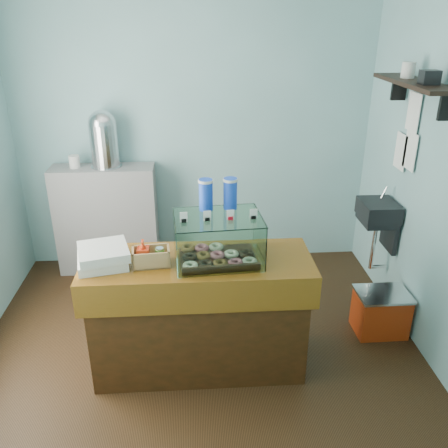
{
  "coord_description": "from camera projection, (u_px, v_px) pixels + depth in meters",
  "views": [
    {
      "loc": [
        -0.01,
        -3.15,
        2.47
      ],
      "look_at": [
        0.19,
        -0.15,
        1.12
      ],
      "focal_mm": 38.0,
      "sensor_mm": 36.0,
      "label": 1
    }
  ],
  "objects": [
    {
      "name": "counter",
      "position": [
        199.0,
        313.0,
        3.46
      ],
      "size": [
        1.6,
        0.6,
        0.9
      ],
      "color": "#48220D",
      "rests_on": "ground"
    },
    {
      "name": "back_shelf",
      "position": [
        107.0,
        219.0,
        4.8
      ],
      "size": [
        1.0,
        0.32,
        1.1
      ],
      "primitive_type": "cube",
      "color": "gray",
      "rests_on": "ground"
    },
    {
      "name": "display_case",
      "position": [
        217.0,
        235.0,
        3.23
      ],
      "size": [
        0.62,
        0.48,
        0.54
      ],
      "rotation": [
        0.0,
        0.0,
        0.08
      ],
      "color": "#321B0F",
      "rests_on": "counter"
    },
    {
      "name": "coffee_urn",
      "position": [
        104.0,
        138.0,
        4.47
      ],
      "size": [
        0.3,
        0.3,
        0.55
      ],
      "color": "silver",
      "rests_on": "back_shelf"
    },
    {
      "name": "red_cooler",
      "position": [
        381.0,
        312.0,
        3.94
      ],
      "size": [
        0.43,
        0.33,
        0.37
      ],
      "rotation": [
        0.0,
        0.0,
        0.01
      ],
      "color": "#B4310E",
      "rests_on": "ground"
    },
    {
      "name": "pastry_boxes",
      "position": [
        103.0,
        256.0,
        3.19
      ],
      "size": [
        0.4,
        0.4,
        0.13
      ],
      "rotation": [
        0.0,
        0.0,
        0.21
      ],
      "color": "silver",
      "rests_on": "counter"
    },
    {
      "name": "condiment_crate",
      "position": [
        150.0,
        256.0,
        3.19
      ],
      "size": [
        0.26,
        0.17,
        0.19
      ],
      "rotation": [
        0.0,
        0.0,
        0.1
      ],
      "color": "tan",
      "rests_on": "counter"
    },
    {
      "name": "ground",
      "position": [
        200.0,
        342.0,
        3.87
      ],
      "size": [
        3.5,
        3.5,
        0.0
      ],
      "primitive_type": "plane",
      "color": "black",
      "rests_on": "ground"
    },
    {
      "name": "room_shell",
      "position": [
        198.0,
        136.0,
        3.19
      ],
      "size": [
        3.54,
        3.04,
        2.82
      ],
      "color": "#75A7AB",
      "rests_on": "ground"
    }
  ]
}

